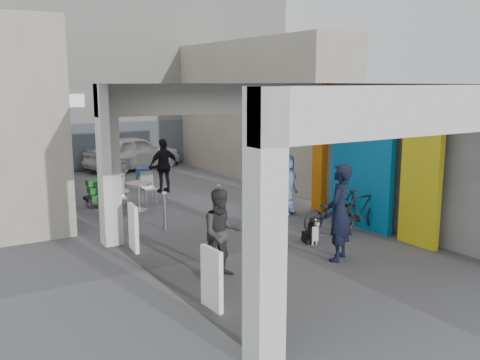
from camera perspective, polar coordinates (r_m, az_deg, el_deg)
ground at (r=11.83m, az=3.73°, el=-7.00°), size 90.00×90.00×0.00m
arcade_canopy at (r=11.04m, az=8.64°, el=3.87°), size 6.40×6.45×6.40m
far_building at (r=24.09m, az=-16.11°, el=11.17°), size 18.00×4.08×8.00m
plaza_bldg_right at (r=20.04m, az=1.94°, el=7.51°), size 2.00×9.00×5.00m
bollard_left at (r=13.02m, az=-8.04°, el=-3.34°), size 0.09×0.09×0.92m
bollard_center at (r=13.85m, az=-2.28°, el=-2.44°), size 0.09×0.09×0.90m
bollard_right at (r=14.48m, az=2.89°, el=-1.73°), size 0.09×0.09×0.97m
advert_board_near at (r=8.55m, az=-3.00°, el=-10.42°), size 0.12×0.55×1.00m
advert_board_far at (r=11.56m, az=-11.28°, el=-4.99°), size 0.15×0.56×1.00m
cafe_set at (r=15.39m, az=-11.55°, el=-1.78°), size 1.56×1.26×0.94m
produce_stand at (r=15.95m, az=-14.17°, el=-1.58°), size 1.14×0.62×0.75m
crate_stack at (r=19.01m, az=-10.34°, el=0.44°), size 0.53×0.46×0.56m
border_collie at (r=12.00m, az=7.61°, el=-5.57°), size 0.23×0.46×0.63m
man_with_dog at (r=10.83m, az=10.54°, el=-3.43°), size 0.86×0.78×1.96m
man_back_turned at (r=9.81m, az=-1.95°, el=-5.69°), size 0.90×0.77×1.64m
man_elderly at (r=14.42m, az=4.91°, el=-0.41°), size 0.95×0.79×1.66m
man_crates at (r=17.34m, az=-8.11°, el=1.51°), size 1.04×0.49×1.74m
bicycle_front at (r=13.12m, az=9.70°, el=-3.33°), size 1.73×0.65×0.90m
bicycle_rear at (r=12.94m, az=12.75°, el=-3.22°), size 1.84×0.65×1.08m
white_van at (r=22.22m, az=-11.33°, el=2.93°), size 4.36×2.79×1.38m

